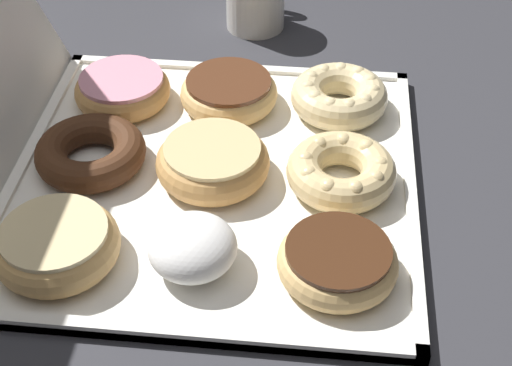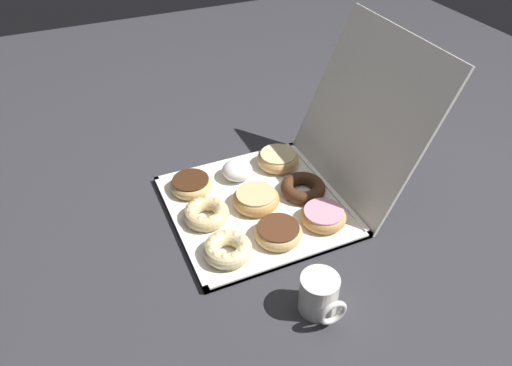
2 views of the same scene
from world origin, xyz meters
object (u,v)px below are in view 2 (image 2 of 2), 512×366
chocolate_frosted_donut_5 (278,232)px  glazed_ring_donut_6 (278,159)px  pink_frosted_donut_8 (323,216)px  donut_box (256,206)px  chocolate_frosted_donut_0 (191,184)px  powdered_filled_donut_3 (237,170)px  glazed_ring_donut_4 (255,198)px  cruller_donut_1 (206,212)px  chocolate_cake_ring_donut_7 (303,188)px  coffee_mug (320,294)px  cruller_donut_2 (228,249)px

chocolate_frosted_donut_5 → glazed_ring_donut_6: glazed_ring_donut_6 is taller
pink_frosted_donut_8 → donut_box: bearing=-134.4°
chocolate_frosted_donut_0 → powdered_filled_donut_3: bearing=90.6°
glazed_ring_donut_4 → glazed_ring_donut_6: size_ratio=1.01×
glazed_ring_donut_4 → powdered_filled_donut_3: bearing=179.2°
chocolate_frosted_donut_0 → cruller_donut_1: size_ratio=0.97×
chocolate_frosted_donut_0 → cruller_donut_1: (0.12, -0.00, 0.00)m
donut_box → chocolate_cake_ring_donut_7: 0.13m
chocolate_frosted_donut_5 → coffee_mug: bearing=-2.6°
glazed_ring_donut_6 → chocolate_cake_ring_donut_7: bearing=2.5°
cruller_donut_2 → powdered_filled_donut_3: powdered_filled_donut_3 is taller
donut_box → cruller_donut_1: cruller_donut_1 is taller
cruller_donut_2 → chocolate_frosted_donut_5: 0.13m
glazed_ring_donut_6 → chocolate_cake_ring_donut_7: glazed_ring_donut_6 is taller
coffee_mug → glazed_ring_donut_6: bearing=164.0°
cruller_donut_2 → coffee_mug: size_ratio=1.13×
cruller_donut_1 → glazed_ring_donut_6: (-0.13, 0.26, 0.00)m
cruller_donut_2 → donut_box: bearing=136.1°
chocolate_frosted_donut_5 → coffee_mug: (0.21, -0.01, 0.02)m
chocolate_cake_ring_donut_7 → powdered_filled_donut_3: bearing=-135.0°
chocolate_cake_ring_donut_7 → pink_frosted_donut_8: same height
powdered_filled_donut_3 → glazed_ring_donut_4: 0.12m
glazed_ring_donut_6 → donut_box: bearing=-43.4°
donut_box → glazed_ring_donut_4: bearing=-131.7°
donut_box → chocolate_cake_ring_donut_7: chocolate_cake_ring_donut_7 is taller
chocolate_frosted_donut_5 → pink_frosted_donut_8: size_ratio=1.01×
powdered_filled_donut_3 → glazed_ring_donut_4: (0.12, -0.00, -0.00)m
donut_box → coffee_mug: size_ratio=4.24×
pink_frosted_donut_8 → chocolate_frosted_donut_5: bearing=-87.0°
powdered_filled_donut_3 → pink_frosted_donut_8: size_ratio=0.73×
cruller_donut_2 → coffee_mug: bearing=30.0°
chocolate_cake_ring_donut_7 → cruller_donut_1: bearing=-91.7°
chocolate_cake_ring_donut_7 → pink_frosted_donut_8: size_ratio=1.05×
cruller_donut_1 → powdered_filled_donut_3: size_ratio=1.38×
chocolate_frosted_donut_0 → glazed_ring_donut_6: 0.26m
cruller_donut_2 → chocolate_cake_ring_donut_7: (-0.13, 0.26, -0.00)m
glazed_ring_donut_4 → chocolate_cake_ring_donut_7: 0.13m
chocolate_frosted_donut_0 → chocolate_cake_ring_donut_7: (0.13, 0.26, -0.00)m
glazed_ring_donut_6 → powdered_filled_donut_3: bearing=-87.1°
chocolate_frosted_donut_5 → coffee_mug: size_ratio=1.14×
cruller_donut_2 → glazed_ring_donut_6: bearing=136.3°
cruller_donut_1 → powdered_filled_donut_3: powdered_filled_donut_3 is taller
pink_frosted_donut_8 → powdered_filled_donut_3: bearing=-153.3°
chocolate_frosted_donut_0 → cruller_donut_1: bearing=-0.5°
chocolate_frosted_donut_5 → coffee_mug: 0.21m
chocolate_frosted_donut_0 → glazed_ring_donut_4: bearing=46.5°
chocolate_cake_ring_donut_7 → coffee_mug: 0.36m
powdered_filled_donut_3 → pink_frosted_donut_8: 0.28m
cruller_donut_1 → chocolate_frosted_donut_5: size_ratio=1.00×
chocolate_frosted_donut_0 → glazed_ring_donut_4: 0.18m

